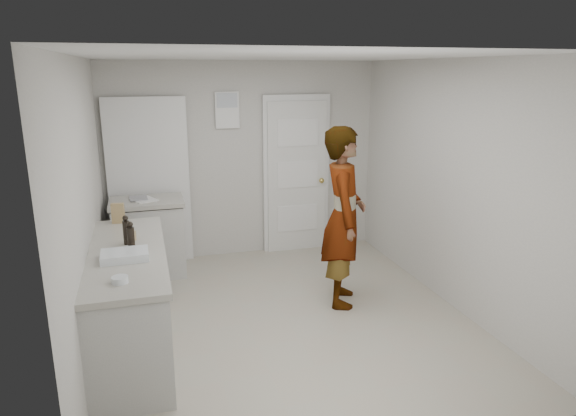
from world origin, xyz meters
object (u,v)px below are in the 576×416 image
object	(u,v)px
oil_cruet_a	(131,236)
egg_bowl	(120,280)
oil_cruet_b	(126,231)
baking_dish	(125,256)
spice_jar	(133,236)
person	(343,217)
cake_mix_box	(118,213)

from	to	relation	value
oil_cruet_a	egg_bowl	bearing A→B (deg)	-95.92
oil_cruet_b	baking_dish	bearing A→B (deg)	-92.02
spice_jar	baking_dish	distance (m)	0.47
oil_cruet_a	egg_bowl	world-z (taller)	oil_cruet_a
person	oil_cruet_b	xyz separation A→B (m)	(-2.11, -0.25, 0.12)
oil_cruet_b	egg_bowl	distance (m)	0.86
oil_cruet_b	oil_cruet_a	bearing A→B (deg)	-72.98
cake_mix_box	spice_jar	size ratio (longest dim) A/B	2.34
oil_cruet_a	baking_dish	bearing A→B (deg)	-101.51
person	baking_dish	size ratio (longest dim) A/B	5.03
oil_cruet_a	cake_mix_box	bearing A→B (deg)	99.01
person	egg_bowl	xyz separation A→B (m)	(-2.15, -1.10, 0.02)
oil_cruet_a	baking_dish	size ratio (longest dim) A/B	0.64
oil_cruet_b	spice_jar	bearing A→B (deg)	62.99
spice_jar	egg_bowl	xyz separation A→B (m)	(-0.09, -0.95, -0.02)
person	baking_dish	bearing A→B (deg)	125.68
cake_mix_box	oil_cruet_a	bearing A→B (deg)	-73.84
spice_jar	oil_cruet_a	world-z (taller)	oil_cruet_a
oil_cruet_b	egg_bowl	bearing A→B (deg)	-92.54
cake_mix_box	baking_dish	xyz separation A→B (m)	(0.08, -1.06, -0.07)
oil_cruet_a	baking_dish	distance (m)	0.27
oil_cruet_b	egg_bowl	xyz separation A→B (m)	(-0.04, -0.85, -0.10)
person	egg_bowl	world-z (taller)	person
spice_jar	baking_dish	bearing A→B (deg)	-97.56
person	cake_mix_box	bearing A→B (deg)	98.02
egg_bowl	spice_jar	bearing A→B (deg)	84.76
spice_jar	oil_cruet_b	size ratio (longest dim) A/B	0.33
baking_dish	egg_bowl	size ratio (longest dim) A/B	3.13
cake_mix_box	oil_cruet_a	world-z (taller)	oil_cruet_a
person	cake_mix_box	size ratio (longest dim) A/B	9.36
oil_cruet_a	egg_bowl	distance (m)	0.74
spice_jar	cake_mix_box	bearing A→B (deg)	103.32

